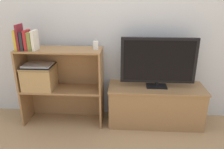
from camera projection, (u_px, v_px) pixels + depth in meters
ground_plane at (111, 130)px, 2.41m from camera, size 16.00×16.00×0.00m
wall_back at (113, 14)px, 2.37m from camera, size 10.00×0.05×2.40m
tv_stand at (155, 105)px, 2.47m from camera, size 1.05×0.39×0.45m
tv at (158, 62)px, 2.29m from camera, size 0.79×0.14×0.54m
bookshelf_lower_tier at (65, 98)px, 2.55m from camera, size 0.89×0.31×0.42m
bookshelf_upper_tier at (62, 62)px, 2.40m from camera, size 0.89×0.31×0.45m
book_mustard at (18, 40)px, 2.22m from camera, size 0.03×0.15×0.20m
book_maroon at (20, 37)px, 2.21m from camera, size 0.02×0.14×0.26m
book_charcoal at (24, 41)px, 2.22m from camera, size 0.03×0.14×0.18m
book_crimson at (27, 40)px, 2.22m from camera, size 0.03×0.13×0.20m
book_olive at (31, 41)px, 2.22m from camera, size 0.04×0.14×0.18m
book_ivory at (35, 40)px, 2.21m from camera, size 0.03×0.14×0.20m
baby_monitor at (96, 45)px, 2.25m from camera, size 0.05×0.04×0.12m
storage_basket_left at (39, 76)px, 2.39m from camera, size 0.33×0.28×0.26m
laptop at (38, 65)px, 2.35m from camera, size 0.30×0.21×0.02m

